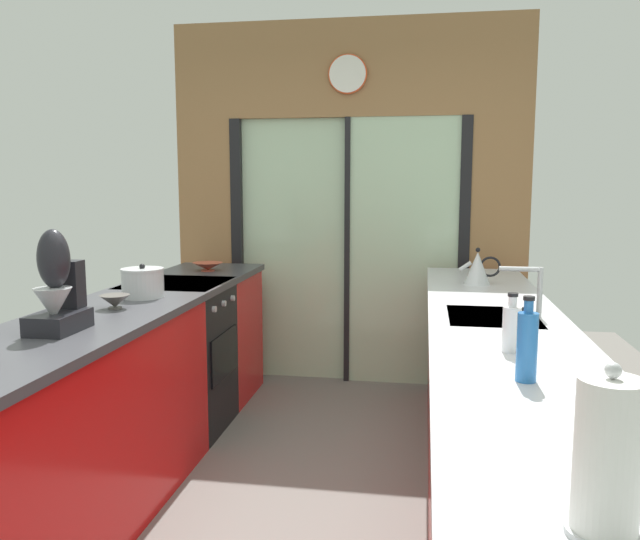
# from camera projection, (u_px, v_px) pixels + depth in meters

# --- Properties ---
(ground_plane) EXTENTS (5.04, 7.60, 0.02)m
(ground_plane) POSITION_uv_depth(u_px,v_px,m) (304.00, 489.00, 3.22)
(ground_plane) COLOR slate
(back_wall_unit) EXTENTS (2.64, 0.12, 2.70)m
(back_wall_unit) POSITION_uv_depth(u_px,v_px,m) (348.00, 182.00, 4.77)
(back_wall_unit) COLOR olive
(back_wall_unit) RESTS_ON ground_plane
(left_counter_run) EXTENTS (0.62, 3.80, 0.92)m
(left_counter_run) POSITION_uv_depth(u_px,v_px,m) (83.00, 422.00, 2.85)
(left_counter_run) COLOR red
(left_counter_run) RESTS_ON ground_plane
(right_counter_run) EXTENTS (0.62, 3.80, 0.92)m
(right_counter_run) POSITION_uv_depth(u_px,v_px,m) (500.00, 433.00, 2.72)
(right_counter_run) COLOR red
(right_counter_run) RESTS_ON ground_plane
(sink_faucet) EXTENTS (0.19, 0.02, 0.23)m
(sink_faucet) POSITION_uv_depth(u_px,v_px,m) (532.00, 283.00, 2.86)
(sink_faucet) COLOR #B7BABC
(sink_faucet) RESTS_ON right_counter_run
(oven_range) EXTENTS (0.60, 0.60, 0.92)m
(oven_range) POSITION_uv_depth(u_px,v_px,m) (179.00, 357.00, 3.94)
(oven_range) COLOR black
(oven_range) RESTS_ON ground_plane
(mixing_bowl_mid) EXTENTS (0.14, 0.14, 0.07)m
(mixing_bowl_mid) POSITION_uv_depth(u_px,v_px,m) (115.00, 301.00, 3.07)
(mixing_bowl_mid) COLOR #514C47
(mixing_bowl_mid) RESTS_ON left_counter_run
(mixing_bowl_far) EXTENTS (0.21, 0.21, 0.06)m
(mixing_bowl_far) POSITION_uv_depth(u_px,v_px,m) (208.00, 266.00, 4.38)
(mixing_bowl_far) COLOR #BC4C38
(mixing_bowl_far) RESTS_ON left_counter_run
(stand_mixer) EXTENTS (0.17, 0.27, 0.42)m
(stand_mixer) POSITION_uv_depth(u_px,v_px,m) (57.00, 292.00, 2.59)
(stand_mixer) COLOR black
(stand_mixer) RESTS_ON left_counter_run
(stock_pot) EXTENTS (0.22, 0.22, 0.18)m
(stock_pot) POSITION_uv_depth(u_px,v_px,m) (143.00, 283.00, 3.37)
(stock_pot) COLOR #B7BABC
(stock_pot) RESTS_ON left_counter_run
(kettle) EXTENTS (0.25, 0.16, 0.22)m
(kettle) POSITION_uv_depth(u_px,v_px,m) (478.00, 268.00, 3.80)
(kettle) COLOR #B7BABC
(kettle) RESTS_ON right_counter_run
(soap_bottle_near) EXTENTS (0.06, 0.06, 0.26)m
(soap_bottle_near) POSITION_uv_depth(u_px,v_px,m) (527.00, 345.00, 1.94)
(soap_bottle_near) COLOR #286BB7
(soap_bottle_near) RESTS_ON right_counter_run
(soap_bottle_far) EXTENTS (0.07, 0.07, 0.21)m
(soap_bottle_far) POSITION_uv_depth(u_px,v_px,m) (512.00, 327.00, 2.28)
(soap_bottle_far) COLOR silver
(soap_bottle_far) RESTS_ON right_counter_run
(paper_towel_roll) EXTENTS (0.13, 0.13, 0.31)m
(paper_towel_roll) POSITION_uv_depth(u_px,v_px,m) (607.00, 459.00, 1.08)
(paper_towel_roll) COLOR #B7BABC
(paper_towel_roll) RESTS_ON right_counter_run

